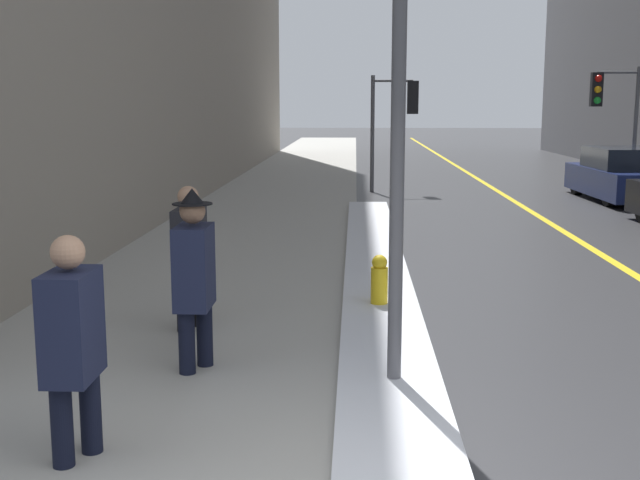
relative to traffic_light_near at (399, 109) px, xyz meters
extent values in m
cube|color=#9E9B93|center=(-3.14, -3.33, -2.30)|extent=(4.00, 80.00, 0.01)
cube|color=gold|center=(2.86, -3.33, -2.31)|extent=(0.16, 80.00, 0.00)
cube|color=silver|center=(-0.88, -11.57, -2.25)|extent=(0.90, 16.46, 0.12)
cylinder|color=#515156|center=(-0.84, -15.87, 0.44)|extent=(0.12, 0.12, 5.50)
cylinder|color=#515156|center=(-0.72, -0.04, -0.70)|extent=(0.11, 0.11, 3.21)
cylinder|color=#515156|center=(-0.17, -0.02, 0.76)|extent=(1.10, 0.09, 0.07)
cube|color=black|center=(0.38, -0.01, 0.31)|extent=(0.30, 0.21, 0.90)
sphere|color=red|center=(0.38, 0.11, 0.60)|extent=(0.19, 0.19, 0.19)
sphere|color=orange|center=(0.38, 0.11, 0.31)|extent=(0.19, 0.19, 0.19)
sphere|color=green|center=(0.38, 0.11, 0.02)|extent=(0.19, 0.19, 0.19)
cylinder|color=#515156|center=(6.37, -0.28, -0.60)|extent=(0.11, 0.11, 3.42)
cylinder|color=#515156|center=(5.82, -0.30, 0.96)|extent=(1.10, 0.10, 0.07)
cube|color=black|center=(5.27, -0.31, 0.51)|extent=(0.31, 0.21, 0.90)
sphere|color=red|center=(5.27, -0.43, 0.80)|extent=(0.19, 0.19, 0.19)
sphere|color=orange|center=(5.27, -0.43, 0.51)|extent=(0.19, 0.19, 0.19)
sphere|color=green|center=(5.27, -0.43, 0.22)|extent=(0.19, 0.19, 0.19)
cylinder|color=black|center=(-3.02, -17.22, -1.88)|extent=(0.15, 0.15, 0.85)
cylinder|color=black|center=(-3.14, -17.45, -1.88)|extent=(0.15, 0.15, 0.85)
cube|color=#191E38|center=(-3.08, -17.33, -1.34)|extent=(0.30, 0.51, 0.74)
sphere|color=tan|center=(-3.08, -17.33, -0.84)|extent=(0.23, 0.23, 0.23)
cube|color=black|center=(-3.09, -16.98, -1.50)|extent=(0.10, 0.22, 0.28)
cylinder|color=black|center=(-2.58, -15.30, -1.88)|extent=(0.15, 0.15, 0.86)
cylinder|color=black|center=(-2.70, -15.53, -1.88)|extent=(0.15, 0.15, 0.86)
cube|color=#191E38|center=(-2.64, -15.41, -1.33)|extent=(0.31, 0.52, 0.75)
sphere|color=#8C664C|center=(-2.64, -15.41, -0.82)|extent=(0.23, 0.23, 0.23)
cylinder|color=black|center=(-2.64, -15.41, -0.75)|extent=(0.36, 0.36, 0.01)
cone|color=black|center=(-2.64, -15.41, -0.68)|extent=(0.22, 0.22, 0.14)
cylinder|color=black|center=(-2.90, -13.94, -1.89)|extent=(0.15, 0.15, 0.84)
cylinder|color=black|center=(-3.02, -14.17, -1.89)|extent=(0.15, 0.15, 0.84)
cube|color=black|center=(-2.96, -14.05, -1.35)|extent=(0.30, 0.51, 0.74)
sphere|color=tan|center=(-2.96, -14.05, -0.85)|extent=(0.23, 0.23, 0.23)
cube|color=navy|center=(5.63, -1.75, -1.83)|extent=(1.86, 4.25, 0.69)
cube|color=black|center=(5.63, -1.85, -1.22)|extent=(1.66, 2.23, 0.53)
cylinder|color=black|center=(4.85, -0.46, -2.00)|extent=(0.23, 0.62, 0.62)
cylinder|color=black|center=(6.34, -0.42, -2.00)|extent=(0.23, 0.62, 0.62)
cylinder|color=black|center=(4.92, -3.07, -2.00)|extent=(0.23, 0.62, 0.62)
cylinder|color=gold|center=(-0.89, -13.28, -2.03)|extent=(0.20, 0.20, 0.55)
sphere|color=gold|center=(-0.89, -13.28, -1.70)|extent=(0.18, 0.18, 0.18)
camera|label=1|loc=(-1.19, -22.46, 0.12)|focal=45.00mm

